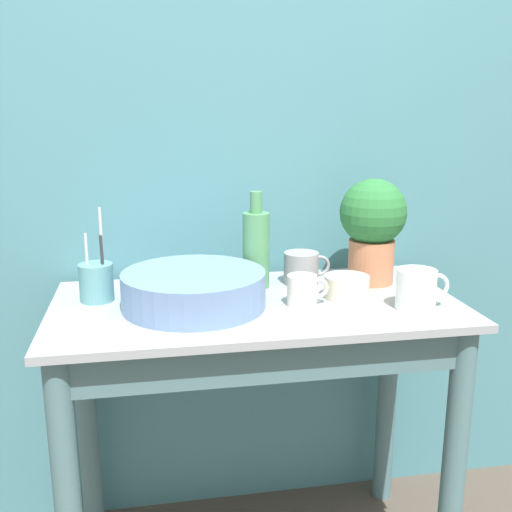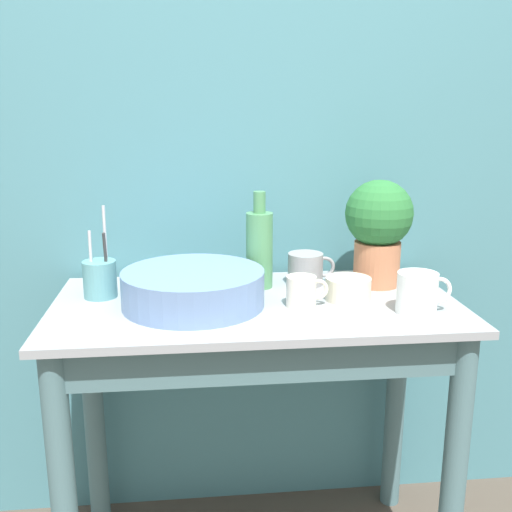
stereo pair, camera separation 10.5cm
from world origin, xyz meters
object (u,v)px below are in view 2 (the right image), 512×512
Objects in this scene: potted_plant at (379,226)px; bowl_small_cream at (348,289)px; mug_grey at (306,269)px; utensil_cup at (100,278)px; bottle_tall at (259,248)px; mug_cream at (302,291)px; mug_white at (418,293)px; bowl_wash_large at (193,288)px.

potted_plant is 0.22m from bowl_small_cream.
utensil_cup reaches higher than mug_grey.
bowl_small_cream is (0.08, -0.15, -0.02)m from mug_grey.
bottle_tall is 0.43m from utensil_cup.
utensil_cup is at bearing -173.78° from bottle_tall.
mug_cream is at bearing -103.61° from mug_grey.
mug_white is (0.36, -0.25, -0.06)m from bottle_tall.
potted_plant is 0.33m from bottle_tall.
bowl_wash_large is at bearing -142.35° from bottle_tall.
mug_grey is at bearing 119.55° from bowl_small_cream.
bowl_small_cream is at bearing 140.90° from mug_white.
mug_cream is at bearing -14.35° from utensil_cup.
potted_plant is 2.21× the size of mug_grey.
bowl_wash_large is 1.48× the size of utensil_cup.
bowl_small_cream is at bearing -8.14° from utensil_cup.
bowl_wash_large is 2.68× the size of mug_grey.
mug_grey is 1.14× the size of bowl_small_cream.
mug_cream is (-0.24, -0.16, -0.13)m from potted_plant.
bowl_wash_large is 3.05× the size of bowl_small_cream.
bowl_small_cream is at bearing 17.18° from mug_cream.
utensil_cup is at bearing -174.40° from mug_grey.
potted_plant reaches higher than utensil_cup.
bowl_small_cream is at bearing -32.57° from bottle_tall.
mug_grey is 0.19m from mug_cream.
bowl_wash_large and mug_grey have the same top height.
mug_cream is at bearing -162.82° from bowl_small_cream.
bottle_tall is 0.27m from bowl_small_cream.
bowl_wash_large is 0.24m from bottle_tall.
mug_white reaches higher than bowl_wash_large.
mug_cream is (0.27, -0.04, -0.01)m from bowl_wash_large.
mug_white reaches higher than mug_grey.
mug_cream is at bearing -63.63° from bottle_tall.
bottle_tall is at bearing 144.71° from mug_white.
utensil_cup is (-0.56, -0.05, 0.01)m from mug_grey.
utensil_cup is (-0.75, -0.03, -0.12)m from potted_plant.
potted_plant is 0.83× the size of bowl_wash_large.
utensil_cup is at bearing 171.86° from bowl_small_cream.
mug_white is (0.22, -0.26, 0.01)m from mug_grey.
mug_grey is (-0.19, 0.02, -0.12)m from potted_plant.
potted_plant reaches higher than mug_cream.
bottle_tall is 0.21m from mug_cream.
potted_plant reaches higher than mug_white.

